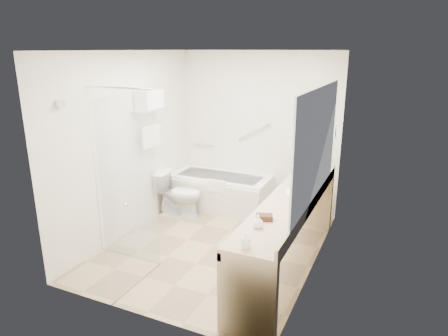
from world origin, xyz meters
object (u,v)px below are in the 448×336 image
at_px(bathtub, 220,192).
at_px(toilet, 179,194).
at_px(vanity_counter, 289,219).
at_px(amenity_basket, 264,217).
at_px(water_bottle_left, 308,169).

height_order(bathtub, toilet, toilet).
relative_size(vanity_counter, toilet, 3.78).
xyz_separation_m(toilet, amenity_basket, (1.88, -1.45, 0.53)).
relative_size(vanity_counter, water_bottle_left, 12.53).
relative_size(amenity_basket, water_bottle_left, 0.78).
relative_size(bathtub, water_bottle_left, 7.42).
xyz_separation_m(vanity_counter, amenity_basket, (-0.10, -0.60, 0.24)).
bearing_deg(vanity_counter, amenity_basket, -99.25).
xyz_separation_m(bathtub, vanity_counter, (1.52, -1.39, 0.36)).
distance_m(toilet, water_bottle_left, 2.04).
bearing_deg(vanity_counter, toilet, 156.71).
bearing_deg(water_bottle_left, amenity_basket, -92.43).
bearing_deg(water_bottle_left, bathtub, 166.00).
bearing_deg(water_bottle_left, toilet, -175.11).
bearing_deg(toilet, vanity_counter, -121.93).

